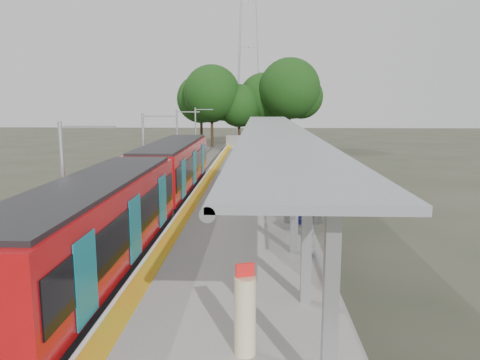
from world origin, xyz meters
name	(u,v)px	position (x,y,z in m)	size (l,w,h in m)	color
trackbed	(177,195)	(-4.50, 20.00, 0.12)	(3.00, 70.00, 0.24)	#59544C
platform	(246,190)	(0.00, 20.00, 0.50)	(6.00, 50.00, 1.00)	gray
tactile_strip	(206,182)	(-2.55, 20.00, 1.01)	(0.60, 50.00, 0.02)	gold
end_fence	(252,140)	(0.00, 44.95, 1.60)	(6.00, 0.10, 1.20)	#9EA0A5
train	(146,189)	(-4.50, 11.90, 2.05)	(2.74, 27.60, 3.62)	black
canopy	(274,136)	(1.61, 16.19, 4.20)	(3.27, 38.00, 3.66)	#9EA0A5
pylon	(249,24)	(-1.00, 73.00, 19.00)	(8.00, 4.00, 38.00)	#9EA0A5
tree_cluster	(245,95)	(-0.98, 52.68, 6.91)	(18.93, 9.76, 11.63)	#382316
catenary_masts	(145,154)	(-6.22, 19.00, 2.91)	(2.08, 48.16, 5.40)	#9EA0A5
bench_near	(303,216)	(2.57, 8.63, 1.60)	(0.96, 1.75, 1.15)	#0D1044
bench_mid	(280,174)	(2.18, 20.50, 1.48)	(0.91, 1.39, 0.91)	#0D1044
bench_far	(270,168)	(1.61, 22.98, 1.49)	(0.95, 1.42, 0.94)	#0D1044
info_pillar_near	(245,315)	(0.52, -0.61, 1.84)	(0.44, 0.44, 1.93)	beige
info_pillar_far	(279,175)	(1.98, 18.11, 1.74)	(0.38, 0.38, 1.70)	beige
litter_bin	(288,194)	(2.31, 14.14, 1.41)	(0.40, 0.40, 0.82)	#9EA0A5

